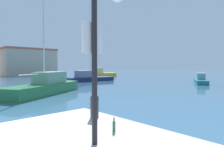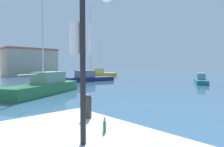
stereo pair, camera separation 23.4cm
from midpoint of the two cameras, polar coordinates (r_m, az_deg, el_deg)
The scene contains 9 objects.
water at distance 31.13m, azimuth -12.45°, elevation -2.50°, with size 160.00×160.00×0.00m, color #38607F.
lamppost at distance 3.72m, azimuth -7.10°, elevation 20.02°, with size 1.47×0.32×4.13m.
bottle at distance 4.40m, azimuth -1.01°, elevation -14.89°, with size 0.07×0.07×0.30m.
mooring_bollard at distance 5.46m, azimuth -6.31°, elevation -9.02°, with size 0.23×0.23×0.64m.
sailboat_navy_behind_lamppost at distance 33.02m, azimuth -6.98°, elevation -1.01°, with size 8.27×3.39×12.73m.
sailboat_yellow_far_left at distance 49.11m, azimuth -3.85°, elevation 0.03°, with size 8.43×5.39×8.96m.
sailboat_green_distant_east at distance 18.90m, azimuth -18.90°, elevation -3.39°, with size 8.56×6.23×10.59m.
motorboat_teal_outer_mooring at distance 31.14m, azimuth 24.02°, elevation -1.73°, with size 5.79×4.03×1.50m.
warehouse_block at distance 56.76m, azimuth -22.73°, elevation 3.12°, with size 13.03×6.27×7.12m.
Camera 1 is at (-0.95, -6.58, 2.56)m, focal length 31.71 mm.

